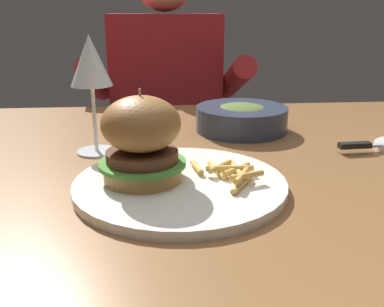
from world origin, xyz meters
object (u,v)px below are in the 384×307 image
at_px(main_plate, 180,184).
at_px(burger_sandwich, 142,139).
at_px(soup_bowl, 241,118).
at_px(diner_person, 167,138).
at_px(wine_glass, 91,65).

xyz_separation_m(main_plate, burger_sandwich, (-0.05, 0.01, 0.07)).
relative_size(soup_bowl, diner_person, 0.17).
bearing_deg(main_plate, burger_sandwich, 172.51).
height_order(wine_glass, soup_bowl, wine_glass).
height_order(main_plate, wine_glass, wine_glass).
relative_size(main_plate, diner_person, 0.26).
xyz_separation_m(main_plate, soup_bowl, (0.15, 0.31, 0.02)).
bearing_deg(soup_bowl, wine_glass, -156.49).
relative_size(main_plate, soup_bowl, 1.57).
height_order(main_plate, soup_bowl, soup_bowl).
bearing_deg(burger_sandwich, main_plate, -7.49).
xyz_separation_m(main_plate, wine_glass, (-0.14, 0.18, 0.15)).
xyz_separation_m(burger_sandwich, diner_person, (0.06, 0.85, -0.25)).
relative_size(burger_sandwich, soup_bowl, 0.68).
xyz_separation_m(burger_sandwich, wine_glass, (-0.09, 0.18, 0.08)).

